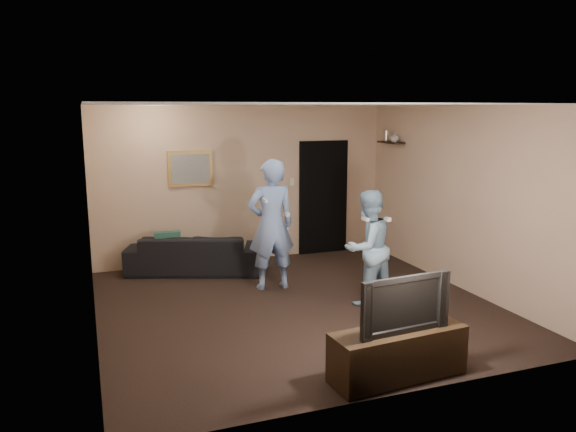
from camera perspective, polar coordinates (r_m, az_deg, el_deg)
name	(u,v)px	position (r m, az deg, el deg)	size (l,w,h in m)	color
ground	(296,306)	(7.48, 0.87, -9.09)	(5.00, 5.00, 0.00)	black
ceiling	(297,105)	(7.03, 0.93, 11.24)	(5.00, 5.00, 0.04)	silver
wall_back	(244,184)	(9.49, -4.51, 3.24)	(5.00, 0.04, 2.60)	tan
wall_front	(400,256)	(4.94, 11.32, -4.03)	(5.00, 0.04, 2.60)	tan
wall_left	(89,222)	(6.69, -19.54, -0.57)	(0.04, 5.00, 2.60)	tan
wall_right	(461,198)	(8.36, 17.13, 1.76)	(0.04, 5.00, 2.60)	tan
sofa	(195,253)	(9.02, -9.45, -3.72)	(2.09, 0.82, 0.61)	black
throw_pillow	(168,244)	(8.92, -12.13, -2.83)	(0.40, 0.13, 0.40)	#194B3D
painting_frame	(190,168)	(9.24, -9.90, 4.78)	(0.72, 0.05, 0.57)	olive
painting_canvas	(191,169)	(9.21, -9.87, 4.76)	(0.62, 0.01, 0.47)	slate
doorway	(323,197)	(9.99, 3.60, 1.90)	(0.90, 0.06, 2.00)	black
light_switch	(292,182)	(9.73, 0.37, 3.46)	(0.08, 0.02, 0.12)	silver
wall_shelf	(391,142)	(9.72, 10.40, 7.36)	(0.20, 0.60, 0.03)	black
shelf_vase	(395,137)	(9.60, 10.80, 7.87)	(0.15, 0.15, 0.16)	silver
shelf_figurine	(386,136)	(9.85, 9.96, 8.03)	(0.06, 0.06, 0.18)	silver
tv_console	(398,353)	(5.62, 11.10, -13.52)	(1.34, 0.43, 0.48)	black
television	(400,302)	(5.43, 11.30, -8.55)	(0.96, 0.13, 0.55)	black
wii_player_left	(271,225)	(7.95, -1.72, -0.89)	(0.69, 0.52, 1.87)	#7C9FD7
wii_player_right	(368,247)	(7.44, 8.08, -3.19)	(0.88, 0.77, 1.52)	#97C1DC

